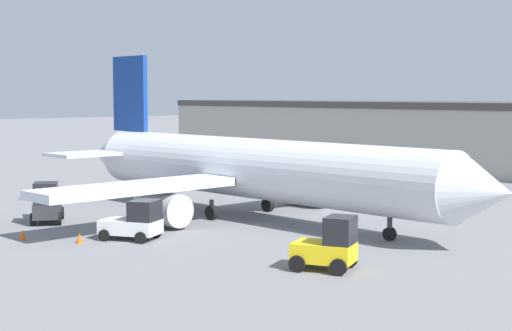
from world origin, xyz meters
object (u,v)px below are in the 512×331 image
(airplane, at_px, (246,169))
(ground_crew_worker, at_px, (342,231))
(safety_cone_near, at_px, (80,238))
(safety_cone_far, at_px, (22,235))
(pushback_tug, at_px, (329,246))
(baggage_tug, at_px, (135,222))
(belt_loader_truck, at_px, (47,204))

(airplane, distance_m, ground_crew_worker, 11.94)
(safety_cone_near, xyz_separation_m, safety_cone_far, (-2.91, -1.80, 0.00))
(airplane, height_order, safety_cone_near, airplane)
(pushback_tug, bearing_deg, safety_cone_near, 175.10)
(baggage_tug, relative_size, pushback_tug, 1.10)
(airplane, height_order, ground_crew_worker, airplane)
(baggage_tug, height_order, pushback_tug, pushback_tug)
(baggage_tug, relative_size, safety_cone_far, 6.48)
(ground_crew_worker, bearing_deg, pushback_tug, 96.08)
(airplane, distance_m, safety_cone_near, 12.79)
(ground_crew_worker, distance_m, safety_cone_near, 13.76)
(baggage_tug, relative_size, belt_loader_truck, 0.96)
(airplane, distance_m, belt_loader_truck, 12.50)
(pushback_tug, distance_m, safety_cone_far, 17.45)
(baggage_tug, distance_m, pushback_tug, 12.21)
(airplane, bearing_deg, ground_crew_worker, -18.79)
(ground_crew_worker, distance_m, pushback_tug, 4.79)
(airplane, height_order, baggage_tug, airplane)
(airplane, xyz_separation_m, baggage_tug, (1.93, -9.72, -2.10))
(pushback_tug, bearing_deg, safety_cone_far, 177.23)
(belt_loader_truck, bearing_deg, airplane, 91.22)
(safety_cone_near, bearing_deg, baggage_tug, 67.08)
(airplane, relative_size, pushback_tug, 11.09)
(ground_crew_worker, bearing_deg, safety_cone_near, 12.25)
(ground_crew_worker, height_order, safety_cone_near, ground_crew_worker)
(baggage_tug, bearing_deg, airplane, 72.62)
(belt_loader_truck, distance_m, safety_cone_far, 5.63)
(ground_crew_worker, height_order, safety_cone_far, ground_crew_worker)
(safety_cone_far, bearing_deg, airplane, 81.52)
(safety_cone_near, relative_size, safety_cone_far, 1.00)
(ground_crew_worker, bearing_deg, airplane, -45.70)
(airplane, xyz_separation_m, pushback_tug, (13.93, -7.44, -1.99))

